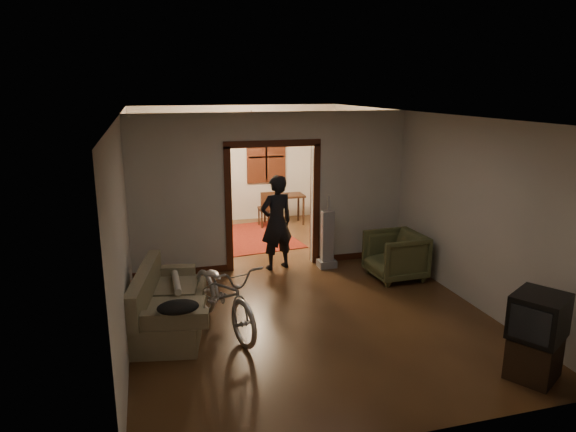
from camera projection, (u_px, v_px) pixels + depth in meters
name	position (u px, v px, depth m)	size (l,w,h in m)	color
floor	(283.00, 279.00, 8.82)	(5.00, 8.50, 0.01)	#3B2313
ceiling	(283.00, 114.00, 8.14)	(5.00, 8.50, 0.01)	white
wall_back	(238.00, 164.00, 12.45)	(5.00, 0.02, 2.80)	beige
wall_left	(125.00, 209.00, 7.83)	(0.02, 8.50, 2.80)	beige
wall_right	(419.00, 192.00, 9.13)	(0.02, 8.50, 2.80)	beige
partition_wall	(272.00, 191.00, 9.18)	(5.00, 0.14, 2.80)	beige
door_casing	(272.00, 208.00, 9.25)	(1.74, 0.20, 2.32)	#3B190D
far_window	(266.00, 157.00, 12.56)	(0.98, 0.06, 1.28)	black
chandelier	(252.00, 130.00, 10.58)	(0.24, 0.24, 0.24)	#FFE0A5
light_switch	(329.00, 197.00, 9.42)	(0.08, 0.01, 0.12)	silver
sofa	(171.00, 298.00, 6.99)	(0.83, 1.84, 0.85)	#6C6648
rolled_paper	(176.00, 282.00, 7.27)	(0.10, 0.10, 0.78)	beige
jacket	(178.00, 307.00, 6.09)	(0.50, 0.37, 0.14)	black
bicycle	(224.00, 294.00, 6.94)	(0.66, 1.89, 0.99)	silver
armchair	(395.00, 256.00, 8.81)	(0.86, 0.89, 0.81)	#4E522E
tv_stand	(534.00, 358.00, 5.81)	(0.53, 0.48, 0.48)	black
crt_tv	(539.00, 316.00, 5.68)	(0.58, 0.52, 0.50)	black
vacuum	(327.00, 239.00, 9.31)	(0.32, 0.26, 1.06)	gray
person	(277.00, 222.00, 9.17)	(0.63, 0.41, 1.72)	black
oriental_rug	(250.00, 237.00, 11.26)	(1.76, 2.30, 0.02)	#63130F
locker	(182.00, 193.00, 11.66)	(0.86, 0.48, 1.73)	#2A3A22
globe	(180.00, 146.00, 11.40)	(0.29, 0.29, 0.29)	#1E5972
desk	(284.00, 210.00, 12.30)	(0.95, 0.53, 0.70)	black
desk_chair	(267.00, 209.00, 12.05)	(0.39, 0.39, 0.87)	black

